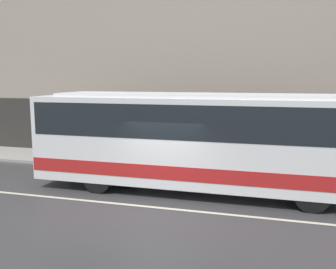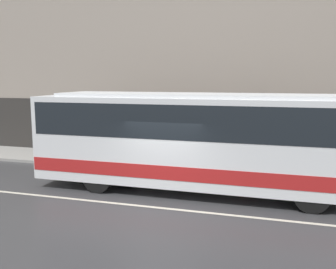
% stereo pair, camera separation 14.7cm
% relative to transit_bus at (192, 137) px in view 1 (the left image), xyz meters
% --- Properties ---
extents(ground_plane, '(60.00, 60.00, 0.00)m').
position_rel_transit_bus_xyz_m(ground_plane, '(-0.65, -1.96, -1.89)').
color(ground_plane, '#38383A').
extents(sidewalk, '(60.00, 2.80, 0.13)m').
position_rel_transit_bus_xyz_m(sidewalk, '(-0.65, 3.44, -1.83)').
color(sidewalk, gray).
rests_on(sidewalk, ground_plane).
extents(building_facade, '(60.00, 0.35, 13.57)m').
position_rel_transit_bus_xyz_m(building_facade, '(-0.65, 4.98, 4.68)').
color(building_facade, gray).
rests_on(building_facade, ground_plane).
extents(lane_stripe, '(54.00, 0.14, 0.01)m').
position_rel_transit_bus_xyz_m(lane_stripe, '(-0.65, -1.96, -1.88)').
color(lane_stripe, beige).
rests_on(lane_stripe, ground_plane).
extents(transit_bus, '(10.84, 2.50, 3.35)m').
position_rel_transit_bus_xyz_m(transit_bus, '(0.00, 0.00, 0.00)').
color(transit_bus, white).
rests_on(transit_bus, ground_plane).
extents(pedestrian_waiting, '(0.36, 0.36, 1.76)m').
position_rel_transit_bus_xyz_m(pedestrian_waiting, '(1.59, 3.24, -0.94)').
color(pedestrian_waiting, maroon).
rests_on(pedestrian_waiting, sidewalk).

